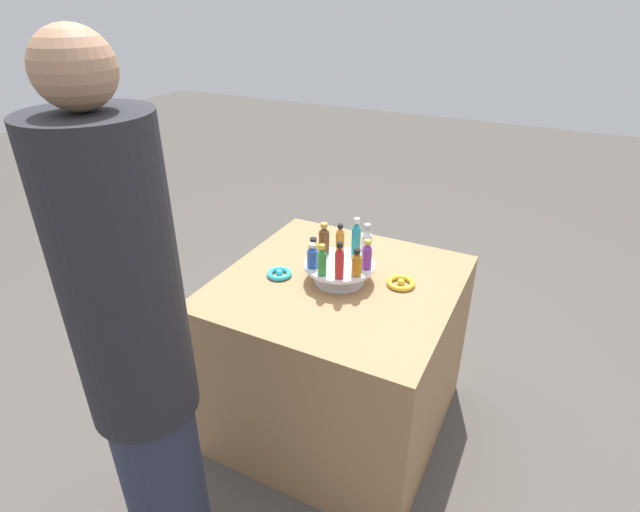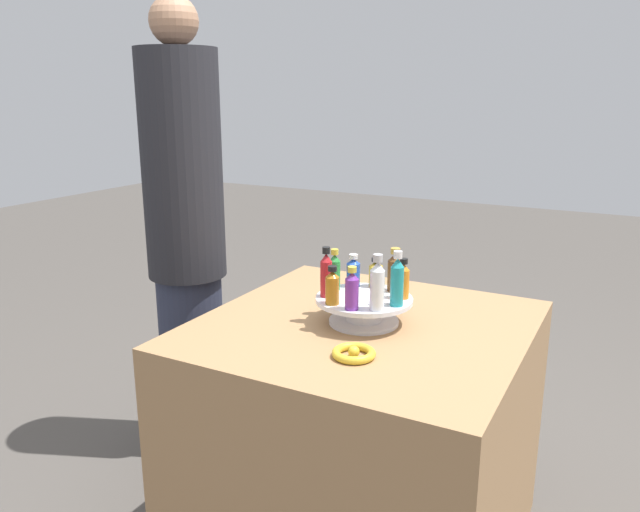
{
  "view_description": "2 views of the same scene",
  "coord_description": "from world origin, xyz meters",
  "px_view_note": "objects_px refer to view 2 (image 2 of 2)",
  "views": [
    {
      "loc": [
        -0.66,
        1.46,
        1.66
      ],
      "look_at": [
        0.03,
        0.1,
        0.85
      ],
      "focal_mm": 28.0,
      "sensor_mm": 36.0,
      "label": 1
    },
    {
      "loc": [
        -1.46,
        -0.64,
        1.31
      ],
      "look_at": [
        0.04,
        0.16,
        0.86
      ],
      "focal_mm": 35.0,
      "sensor_mm": 36.0,
      "label": 2
    }
  ],
  "objects_px": {
    "bottle_red": "(326,274)",
    "bottle_purple": "(352,290)",
    "bottle_gold": "(376,273)",
    "bottle_brown": "(395,271)",
    "bottle_orange": "(403,280)",
    "ribbon_bow_teal": "(371,293)",
    "display_stand": "(364,307)",
    "bottle_green": "(335,271)",
    "bottle_amber": "(332,287)",
    "bottle_clear": "(377,285)",
    "ribbon_bow_gold": "(354,353)",
    "bottle_teal": "(397,281)",
    "bottle_blue": "(353,272)",
    "person_figure": "(186,237)"
  },
  "relations": [
    {
      "from": "bottle_purple",
      "to": "bottle_red",
      "type": "bearing_deg",
      "value": 60.08
    },
    {
      "from": "bottle_orange",
      "to": "bottle_brown",
      "type": "distance_m",
      "value": 0.06
    },
    {
      "from": "bottle_teal",
      "to": "bottle_blue",
      "type": "height_order",
      "value": "bottle_teal"
    },
    {
      "from": "bottle_red",
      "to": "bottle_purple",
      "type": "bearing_deg",
      "value": -119.92
    },
    {
      "from": "display_stand",
      "to": "bottle_green",
      "type": "relative_size",
      "value": 2.24
    },
    {
      "from": "bottle_gold",
      "to": "person_figure",
      "type": "height_order",
      "value": "person_figure"
    },
    {
      "from": "bottle_teal",
      "to": "person_figure",
      "type": "distance_m",
      "value": 0.91
    },
    {
      "from": "bottle_clear",
      "to": "bottle_brown",
      "type": "height_order",
      "value": "bottle_clear"
    },
    {
      "from": "bottle_clear",
      "to": "bottle_brown",
      "type": "bearing_deg",
      "value": 6.08
    },
    {
      "from": "display_stand",
      "to": "bottle_gold",
      "type": "distance_m",
      "value": 0.12
    },
    {
      "from": "bottle_gold",
      "to": "bottle_teal",
      "type": "bearing_deg",
      "value": -137.92
    },
    {
      "from": "bottle_purple",
      "to": "bottle_blue",
      "type": "distance_m",
      "value": 0.2
    },
    {
      "from": "bottle_orange",
      "to": "bottle_brown",
      "type": "xyz_separation_m",
      "value": [
        0.05,
        0.04,
        0.01
      ]
    },
    {
      "from": "bottle_clear",
      "to": "ribbon_bow_gold",
      "type": "relative_size",
      "value": 1.39
    },
    {
      "from": "bottle_teal",
      "to": "bottle_clear",
      "type": "bearing_deg",
      "value": 150.08
    },
    {
      "from": "ribbon_bow_gold",
      "to": "bottle_orange",
      "type": "bearing_deg",
      "value": -4.86
    },
    {
      "from": "bottle_purple",
      "to": "bottle_orange",
      "type": "height_order",
      "value": "bottle_purple"
    },
    {
      "from": "bottle_green",
      "to": "person_figure",
      "type": "bearing_deg",
      "value": 74.8
    },
    {
      "from": "display_stand",
      "to": "bottle_orange",
      "type": "relative_size",
      "value": 2.39
    },
    {
      "from": "bottle_blue",
      "to": "person_figure",
      "type": "xyz_separation_m",
      "value": [
        0.13,
        0.71,
        -0.0
      ]
    },
    {
      "from": "bottle_green",
      "to": "bottle_brown",
      "type": "xyz_separation_m",
      "value": [
        0.07,
        -0.15,
        0.0
      ]
    },
    {
      "from": "display_stand",
      "to": "bottle_red",
      "type": "bearing_deg",
      "value": 114.08
    },
    {
      "from": "bottle_amber",
      "to": "ribbon_bow_gold",
      "type": "xyz_separation_m",
      "value": [
        -0.13,
        -0.12,
        -0.11
      ]
    },
    {
      "from": "bottle_clear",
      "to": "ribbon_bow_teal",
      "type": "distance_m",
      "value": 0.35
    },
    {
      "from": "bottle_teal",
      "to": "bottle_orange",
      "type": "distance_m",
      "value": 0.07
    },
    {
      "from": "display_stand",
      "to": "bottle_teal",
      "type": "distance_m",
      "value": 0.14
    },
    {
      "from": "bottle_clear",
      "to": "bottle_gold",
      "type": "relative_size",
      "value": 1.71
    },
    {
      "from": "display_stand",
      "to": "ribbon_bow_gold",
      "type": "xyz_separation_m",
      "value": [
        -0.22,
        -0.07,
        -0.03
      ]
    },
    {
      "from": "bottle_blue",
      "to": "bottle_orange",
      "type": "bearing_deg",
      "value": -101.92
    },
    {
      "from": "display_stand",
      "to": "person_figure",
      "type": "height_order",
      "value": "person_figure"
    },
    {
      "from": "bottle_purple",
      "to": "ribbon_bow_teal",
      "type": "relative_size",
      "value": 1.2
    },
    {
      "from": "bottle_red",
      "to": "bottle_purple",
      "type": "xyz_separation_m",
      "value": [
        -0.06,
        -0.1,
        -0.01
      ]
    },
    {
      "from": "bottle_purple",
      "to": "display_stand",
      "type": "bearing_deg",
      "value": 6.08
    },
    {
      "from": "bottle_amber",
      "to": "bottle_orange",
      "type": "distance_m",
      "value": 0.2
    },
    {
      "from": "bottle_red",
      "to": "bottle_teal",
      "type": "relative_size",
      "value": 0.95
    },
    {
      "from": "bottle_teal",
      "to": "person_figure",
      "type": "xyz_separation_m",
      "value": [
        0.23,
        0.88,
        -0.03
      ]
    },
    {
      "from": "bottle_amber",
      "to": "bottle_red",
      "type": "bearing_deg",
      "value": 42.08
    },
    {
      "from": "bottle_amber",
      "to": "bottle_teal",
      "type": "relative_size",
      "value": 0.71
    },
    {
      "from": "bottle_red",
      "to": "bottle_gold",
      "type": "bearing_deg",
      "value": -29.92
    },
    {
      "from": "bottle_green",
      "to": "bottle_amber",
      "type": "xyz_separation_m",
      "value": [
        -0.11,
        -0.05,
        -0.01
      ]
    },
    {
      "from": "bottle_gold",
      "to": "display_stand",
      "type": "bearing_deg",
      "value": -173.92
    },
    {
      "from": "bottle_amber",
      "to": "bottle_orange",
      "type": "height_order",
      "value": "bottle_orange"
    },
    {
      "from": "bottle_gold",
      "to": "bottle_brown",
      "type": "bearing_deg",
      "value": -101.92
    },
    {
      "from": "bottle_red",
      "to": "ribbon_bow_teal",
      "type": "height_order",
      "value": "bottle_red"
    },
    {
      "from": "bottle_brown",
      "to": "bottle_clear",
      "type": "bearing_deg",
      "value": -173.92
    },
    {
      "from": "bottle_amber",
      "to": "bottle_blue",
      "type": "height_order",
      "value": "bottle_amber"
    },
    {
      "from": "bottle_purple",
      "to": "ribbon_bow_gold",
      "type": "relative_size",
      "value": 1.08
    },
    {
      "from": "bottle_brown",
      "to": "ribbon_bow_teal",
      "type": "height_order",
      "value": "bottle_brown"
    },
    {
      "from": "bottle_red",
      "to": "ribbon_bow_gold",
      "type": "relative_size",
      "value": 1.31
    },
    {
      "from": "bottle_amber",
      "to": "bottle_purple",
      "type": "height_order",
      "value": "bottle_purple"
    }
  ]
}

